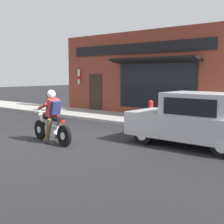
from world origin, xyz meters
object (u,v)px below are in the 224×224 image
fire_hydrant (151,111)px  trash_bin (52,102)px  motorcycle_with_rider (52,121)px  car_hatchback (194,120)px

fire_hydrant → trash_bin: (-0.25, 6.09, 0.06)m
fire_hydrant → trash_bin: size_ratio=0.90×
motorcycle_with_rider → car_hatchback: 4.24m
motorcycle_with_rider → fire_hydrant: motorcycle_with_rider is taller
fire_hydrant → trash_bin: bearing=92.4°
fire_hydrant → trash_bin: 6.10m
car_hatchback → fire_hydrant: (2.62, 3.15, -0.19)m
motorcycle_with_rider → trash_bin: size_ratio=2.05×
motorcycle_with_rider → car_hatchback: size_ratio=0.53×
fire_hydrant → motorcycle_with_rider: bearing=175.4°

